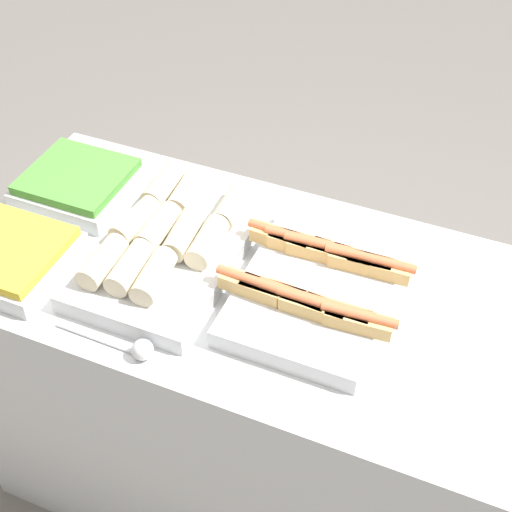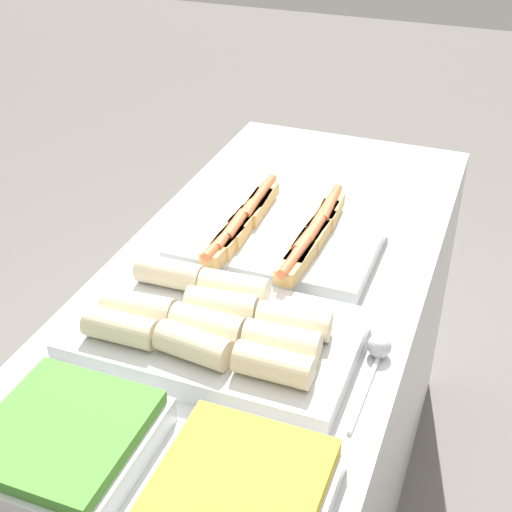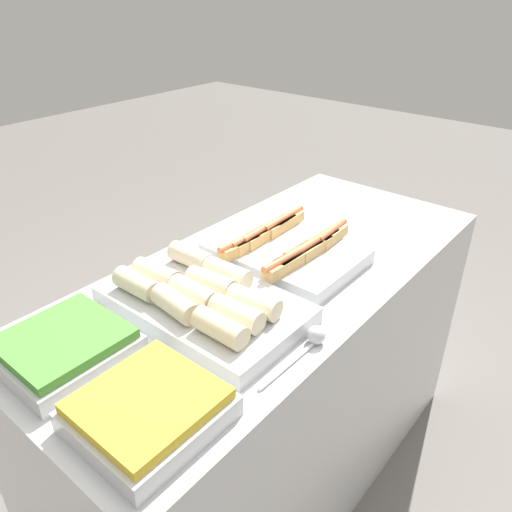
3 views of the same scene
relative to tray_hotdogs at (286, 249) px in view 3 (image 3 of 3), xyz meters
name	(u,v)px [view 3 (image 3 of 3)]	position (x,y,z in m)	size (l,w,h in m)	color
ground_plane	(268,469)	(-0.08, 0.00, -0.99)	(12.00, 12.00, 0.00)	slate
counter	(269,382)	(-0.08, 0.00, -0.51)	(1.64, 0.72, 0.95)	silver
tray_hotdogs	(286,249)	(0.00, 0.00, 0.00)	(0.42, 0.46, 0.10)	silver
tray_wraps	(202,300)	(-0.38, 0.00, 0.00)	(0.33, 0.55, 0.11)	silver
tray_side_front	(149,410)	(-0.72, -0.19, -0.01)	(0.28, 0.27, 0.07)	silver
tray_side_back	(65,347)	(-0.72, 0.12, -0.01)	(0.28, 0.27, 0.07)	silver
serving_spoon_near	(312,340)	(-0.30, -0.31, -0.02)	(0.25, 0.05, 0.05)	silver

